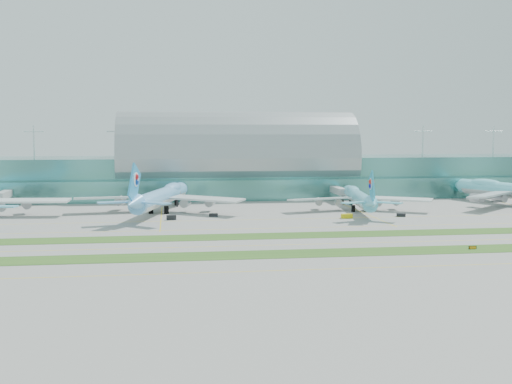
{
  "coord_description": "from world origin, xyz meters",
  "views": [
    {
      "loc": [
        -34.33,
        -197.4,
        33.64
      ],
      "look_at": [
        0.0,
        55.0,
        9.0
      ],
      "focal_mm": 45.0,
      "sensor_mm": 36.0,
      "label": 1
    }
  ],
  "objects": [
    {
      "name": "airliner_c",
      "position": [
        44.2,
        61.13,
        5.82
      ],
      "size": [
        59.92,
        68.54,
        18.88
      ],
      "rotation": [
        0.0,
        0.0,
        -0.13
      ],
      "color": "#6AD0EA",
      "rests_on": "ground"
    },
    {
      "name": "gse_f",
      "position": [
        55.29,
        40.87,
        0.65
      ],
      "size": [
        3.87,
        2.89,
        1.3
      ],
      "primitive_type": "cube",
      "rotation": [
        0.0,
        0.0,
        -0.31
      ],
      "color": "black",
      "rests_on": "ground"
    },
    {
      "name": "grass_strip_far",
      "position": [
        0.0,
        2.0,
        0.04
      ],
      "size": [
        420.0,
        12.0,
        0.08
      ],
      "primitive_type": "cube",
      "color": "#2D591E",
      "rests_on": "ground"
    },
    {
      "name": "taxiway_sign_east",
      "position": [
        50.7,
        -28.13,
        0.48
      ],
      "size": [
        2.29,
        0.31,
        0.97
      ],
      "rotation": [
        0.0,
        0.0,
        -0.01
      ],
      "color": "black",
      "rests_on": "ground"
    },
    {
      "name": "taxiline_a",
      "position": [
        0.0,
        -48.0,
        0.01
      ],
      "size": [
        420.0,
        0.35,
        0.01
      ],
      "primitive_type": "cube",
      "color": "yellow",
      "rests_on": "ground"
    },
    {
      "name": "taxiline_c",
      "position": [
        0.0,
        18.0,
        0.01
      ],
      "size": [
        420.0,
        0.35,
        0.01
      ],
      "primitive_type": "cube",
      "color": "yellow",
      "rests_on": "ground"
    },
    {
      "name": "gse_e",
      "position": [
        32.86,
        38.7,
        0.86
      ],
      "size": [
        4.3,
        2.08,
        1.72
      ],
      "primitive_type": "cube",
      "rotation": [
        0.0,
        0.0,
        0.05
      ],
      "color": "yellow",
      "rests_on": "ground"
    },
    {
      "name": "gse_d",
      "position": [
        -17.39,
        50.53,
        0.62
      ],
      "size": [
        3.42,
        1.58,
        1.25
      ],
      "primitive_type": "cube",
      "rotation": [
        0.0,
        0.0,
        0.0
      ],
      "color": "black",
      "rests_on": "ground"
    },
    {
      "name": "gse_c",
      "position": [
        -33.73,
        43.64,
        0.9
      ],
      "size": [
        3.72,
        2.37,
        1.8
      ],
      "primitive_type": "cube",
      "rotation": [
        0.0,
        0.0,
        0.18
      ],
      "color": "black",
      "rests_on": "ground"
    },
    {
      "name": "grass_strip_near",
      "position": [
        0.0,
        -28.0,
        0.04
      ],
      "size": [
        420.0,
        12.0,
        0.08
      ],
      "primitive_type": "cube",
      "color": "#2D591E",
      "rests_on": "ground"
    },
    {
      "name": "taxiline_d",
      "position": [
        0.0,
        40.0,
        0.01
      ],
      "size": [
        420.0,
        0.35,
        0.01
      ],
      "primitive_type": "cube",
      "color": "yellow",
      "rests_on": "ground"
    },
    {
      "name": "ground",
      "position": [
        0.0,
        0.0,
        0.0
      ],
      "size": [
        700.0,
        700.0,
        0.0
      ],
      "primitive_type": "plane",
      "color": "gray",
      "rests_on": "ground"
    },
    {
      "name": "terminal",
      "position": [
        0.01,
        128.79,
        14.23
      ],
      "size": [
        340.0,
        69.1,
        36.0
      ],
      "color": "#3D7A75",
      "rests_on": "ground"
    },
    {
      "name": "taxiline_b",
      "position": [
        0.0,
        -14.0,
        0.01
      ],
      "size": [
        420.0,
        0.35,
        0.01
      ],
      "primitive_type": "cube",
      "color": "yellow",
      "rests_on": "ground"
    },
    {
      "name": "airliner_b",
      "position": [
        -37.51,
        66.71,
        6.86
      ],
      "size": [
        68.88,
        79.59,
        22.24
      ],
      "rotation": [
        0.0,
        0.0,
        -0.26
      ],
      "color": "#70BCF7",
      "rests_on": "ground"
    }
  ]
}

